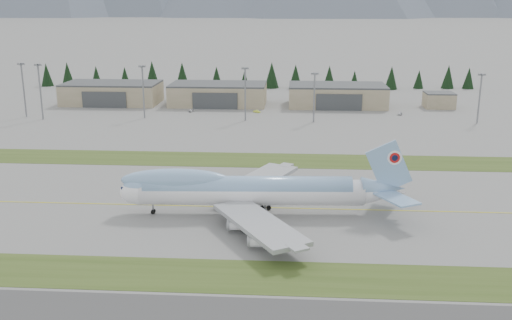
# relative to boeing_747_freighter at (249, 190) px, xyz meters

# --- Properties ---
(ground) EXTENTS (7000.00, 7000.00, 0.00)m
(ground) POSITION_rel_boeing_747_freighter_xyz_m (-12.38, 4.74, -6.26)
(ground) COLOR #5F5F5C
(ground) RESTS_ON ground
(grass_strip_near) EXTENTS (400.00, 14.00, 0.08)m
(grass_strip_near) POSITION_rel_boeing_747_freighter_xyz_m (-12.38, -33.26, -6.26)
(grass_strip_near) COLOR #364A1A
(grass_strip_near) RESTS_ON ground
(grass_strip_far) EXTENTS (400.00, 18.00, 0.08)m
(grass_strip_far) POSITION_rel_boeing_747_freighter_xyz_m (-12.38, 49.74, -6.26)
(grass_strip_far) COLOR #364A1A
(grass_strip_far) RESTS_ON ground
(taxiway_line_main) EXTENTS (400.00, 0.40, 0.02)m
(taxiway_line_main) POSITION_rel_boeing_747_freighter_xyz_m (-12.38, 4.74, -6.26)
(taxiway_line_main) COLOR gold
(taxiway_line_main) RESTS_ON ground
(boeing_747_freighter) EXTENTS (71.82, 62.13, 18.97)m
(boeing_747_freighter) POSITION_rel_boeing_747_freighter_xyz_m (0.00, 0.00, 0.00)
(boeing_747_freighter) COLOR white
(boeing_747_freighter) RESTS_ON ground
(hangar_left) EXTENTS (48.00, 26.60, 10.80)m
(hangar_left) POSITION_rel_boeing_747_freighter_xyz_m (-82.38, 154.64, -0.87)
(hangar_left) COLOR gray
(hangar_left) RESTS_ON ground
(hangar_center) EXTENTS (48.00, 26.60, 10.80)m
(hangar_center) POSITION_rel_boeing_747_freighter_xyz_m (-27.38, 154.64, -0.87)
(hangar_center) COLOR gray
(hangar_center) RESTS_ON ground
(hangar_right) EXTENTS (48.00, 26.60, 10.80)m
(hangar_right) POSITION_rel_boeing_747_freighter_xyz_m (32.62, 154.64, -0.87)
(hangar_right) COLOR gray
(hangar_right) RESTS_ON ground
(control_shed) EXTENTS (14.00, 12.00, 7.60)m
(control_shed) POSITION_rel_boeing_747_freighter_xyz_m (82.62, 152.74, -2.46)
(control_shed) COLOR gray
(control_shed) RESTS_ON ground
(floodlight_masts) EXTENTS (203.87, 9.05, 24.54)m
(floodlight_masts) POSITION_rel_boeing_747_freighter_xyz_m (-30.12, 114.78, 9.87)
(floodlight_masts) COLOR gray
(floodlight_masts) RESTS_ON ground
(service_vehicle_a) EXTENTS (2.35, 4.02, 1.28)m
(service_vehicle_a) POSITION_rel_boeing_747_freighter_xyz_m (-37.84, 133.86, -6.26)
(service_vehicle_a) COLOR silver
(service_vehicle_a) RESTS_ON ground
(service_vehicle_b) EXTENTS (3.67, 2.80, 1.16)m
(service_vehicle_b) POSITION_rel_boeing_747_freighter_xyz_m (-6.39, 133.75, -6.26)
(service_vehicle_b) COLOR #C9DE37
(service_vehicle_b) RESTS_ON ground
(service_vehicle_c) EXTENTS (2.96, 4.62, 1.25)m
(service_vehicle_c) POSITION_rel_boeing_747_freighter_xyz_m (60.23, 132.37, -6.26)
(service_vehicle_c) COLOR silver
(service_vehicle_c) RESTS_ON ground
(conifer_belt) EXTENTS (266.01, 14.95, 15.63)m
(conifer_belt) POSITION_rel_boeing_747_freighter_xyz_m (-19.86, 216.05, 0.69)
(conifer_belt) COLOR black
(conifer_belt) RESTS_ON ground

